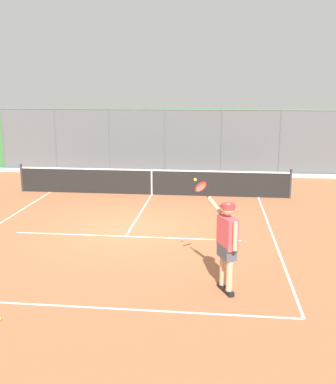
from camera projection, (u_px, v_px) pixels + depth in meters
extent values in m
plane|color=#A8603D|center=(130.00, 230.00, 12.40)|extent=(60.00, 60.00, 0.00)
cube|color=white|center=(82.00, 307.00, 8.03)|extent=(7.91, 0.05, 0.01)
cube|color=white|center=(126.00, 236.00, 11.86)|extent=(6.17, 0.05, 0.01)
cube|color=white|center=(273.00, 236.00, 11.87)|extent=(0.05, 8.80, 0.01)
cube|color=white|center=(141.00, 212.00, 14.20)|extent=(0.05, 4.84, 0.01)
cylinder|color=#565B60|center=(280.00, 143.00, 19.68)|extent=(0.07, 0.07, 3.00)
cylinder|color=#565B60|center=(221.00, 143.00, 19.96)|extent=(0.07, 0.07, 3.00)
cylinder|color=#565B60|center=(165.00, 142.00, 20.23)|extent=(0.07, 0.07, 3.00)
cylinder|color=#565B60|center=(109.00, 141.00, 20.51)|extent=(0.07, 0.07, 3.00)
cylinder|color=#565B60|center=(56.00, 140.00, 20.79)|extent=(0.07, 0.07, 3.00)
cylinder|color=#565B60|center=(3.00, 140.00, 21.06)|extent=(0.07, 0.07, 3.00)
cylinder|color=#565B60|center=(165.00, 110.00, 19.90)|extent=(15.61, 0.05, 0.05)
cube|color=#565B60|center=(165.00, 142.00, 20.23)|extent=(15.61, 0.02, 3.00)
cube|color=#387A3D|center=(166.00, 140.00, 20.86)|extent=(18.61, 0.90, 2.99)
cube|color=silver|center=(164.00, 173.00, 20.39)|extent=(16.61, 0.18, 0.15)
cylinder|color=#2D2D2D|center=(290.00, 184.00, 15.88)|extent=(0.09, 0.09, 1.07)
cylinder|color=#2D2D2D|center=(22.00, 178.00, 16.96)|extent=(0.09, 0.09, 1.07)
cube|color=black|center=(152.00, 183.00, 16.44)|extent=(10.06, 0.02, 0.91)
cube|color=white|center=(152.00, 170.00, 16.33)|extent=(10.06, 0.04, 0.05)
cube|color=white|center=(152.00, 183.00, 16.44)|extent=(0.05, 0.04, 0.91)
cube|color=black|center=(229.00, 293.00, 8.49)|extent=(0.21, 0.28, 0.09)
cylinder|color=tan|center=(230.00, 270.00, 8.39)|extent=(0.13, 0.13, 0.83)
cube|color=black|center=(222.00, 286.00, 8.75)|extent=(0.21, 0.28, 0.09)
cylinder|color=tan|center=(223.00, 265.00, 8.65)|extent=(0.13, 0.13, 0.83)
cube|color=#474C56|center=(227.00, 251.00, 8.44)|extent=(0.39, 0.49, 0.26)
cube|color=#DB4C56|center=(227.00, 232.00, 8.35)|extent=(0.41, 0.55, 0.60)
cylinder|color=tan|center=(235.00, 236.00, 8.06)|extent=(0.08, 0.08, 0.55)
cylinder|color=tan|center=(215.00, 205.00, 8.68)|extent=(0.33, 0.36, 0.31)
sphere|color=tan|center=(228.00, 209.00, 8.25)|extent=(0.23, 0.23, 0.23)
cylinder|color=red|center=(228.00, 206.00, 8.24)|extent=(0.35, 0.35, 0.09)
cube|color=red|center=(225.00, 206.00, 8.36)|extent=(0.27, 0.27, 0.02)
cylinder|color=black|center=(207.00, 195.00, 8.84)|extent=(0.14, 0.15, 0.13)
torus|color=red|center=(201.00, 187.00, 8.96)|extent=(0.34, 0.33, 0.26)
cylinder|color=silver|center=(201.00, 187.00, 8.96)|extent=(0.28, 0.27, 0.21)
sphere|color=#D6E042|center=(195.00, 180.00, 9.08)|extent=(0.07, 0.07, 0.07)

